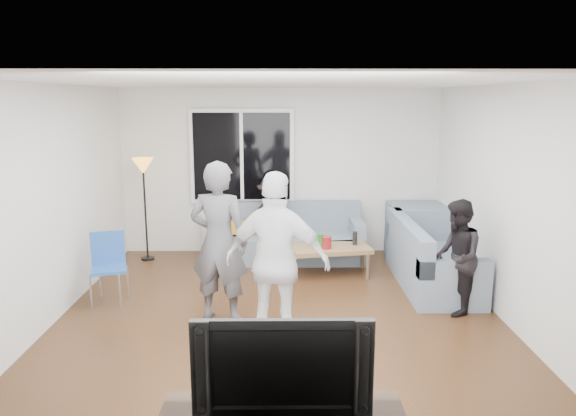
{
  "coord_description": "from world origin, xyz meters",
  "views": [
    {
      "loc": [
        0.04,
        -5.74,
        2.45
      ],
      "look_at": [
        0.1,
        0.6,
        1.15
      ],
      "focal_mm": 33.67,
      "sensor_mm": 36.0,
      "label": 1
    }
  ],
  "objects_px": {
    "sofa_right_section": "(433,254)",
    "spectator_right": "(457,257)",
    "side_chair": "(109,270)",
    "player_left": "(219,242)",
    "sofa_back_section": "(287,233)",
    "television": "(282,360)",
    "spectator_back": "(273,218)",
    "player_right": "(277,262)",
    "floor_lamp": "(145,210)",
    "coffee_table": "(330,260)"
  },
  "relations": [
    {
      "from": "sofa_right_section",
      "to": "spectator_right",
      "type": "distance_m",
      "value": 0.99
    },
    {
      "from": "side_chair",
      "to": "player_left",
      "type": "height_order",
      "value": "player_left"
    },
    {
      "from": "sofa_back_section",
      "to": "spectator_right",
      "type": "height_order",
      "value": "spectator_right"
    },
    {
      "from": "spectator_right",
      "to": "television",
      "type": "bearing_deg",
      "value": -26.95
    },
    {
      "from": "side_chair",
      "to": "spectator_back",
      "type": "distance_m",
      "value": 2.68
    },
    {
      "from": "sofa_back_section",
      "to": "player_right",
      "type": "height_order",
      "value": "player_right"
    },
    {
      "from": "sofa_right_section",
      "to": "television",
      "type": "relative_size",
      "value": 1.74
    },
    {
      "from": "television",
      "to": "spectator_right",
      "type": "bearing_deg",
      "value": 53.17
    },
    {
      "from": "sofa_back_section",
      "to": "player_left",
      "type": "distance_m",
      "value": 2.48
    },
    {
      "from": "floor_lamp",
      "to": "player_left",
      "type": "xyz_separation_m",
      "value": [
        1.39,
        -2.32,
        0.12
      ]
    },
    {
      "from": "sofa_right_section",
      "to": "side_chair",
      "type": "relative_size",
      "value": 2.33
    },
    {
      "from": "player_left",
      "to": "television",
      "type": "bearing_deg",
      "value": 118.86
    },
    {
      "from": "sofa_back_section",
      "to": "side_chair",
      "type": "height_order",
      "value": "side_chair"
    },
    {
      "from": "player_right",
      "to": "television",
      "type": "distance_m",
      "value": 1.78
    },
    {
      "from": "spectator_back",
      "to": "sofa_back_section",
      "type": "bearing_deg",
      "value": 2.18
    },
    {
      "from": "spectator_right",
      "to": "spectator_back",
      "type": "relative_size",
      "value": 1.03
    },
    {
      "from": "sofa_right_section",
      "to": "player_right",
      "type": "height_order",
      "value": "player_right"
    },
    {
      "from": "floor_lamp",
      "to": "player_right",
      "type": "xyz_separation_m",
      "value": [
        2.03,
        -3.01,
        0.11
      ]
    },
    {
      "from": "sofa_back_section",
      "to": "player_left",
      "type": "bearing_deg",
      "value": -108.43
    },
    {
      "from": "sofa_back_section",
      "to": "television",
      "type": "bearing_deg",
      "value": -90.9
    },
    {
      "from": "sofa_right_section",
      "to": "coffee_table",
      "type": "bearing_deg",
      "value": 70.78
    },
    {
      "from": "sofa_right_section",
      "to": "player_left",
      "type": "xyz_separation_m",
      "value": [
        -2.68,
        -1.15,
        0.47
      ]
    },
    {
      "from": "floor_lamp",
      "to": "spectator_right",
      "type": "xyz_separation_m",
      "value": [
        4.07,
        -2.13,
        -0.12
      ]
    },
    {
      "from": "sofa_right_section",
      "to": "player_right",
      "type": "bearing_deg",
      "value": 131.91
    },
    {
      "from": "sofa_back_section",
      "to": "sofa_right_section",
      "type": "relative_size",
      "value": 1.15
    },
    {
      "from": "sofa_right_section",
      "to": "player_left",
      "type": "relative_size",
      "value": 1.11
    },
    {
      "from": "player_right",
      "to": "spectator_back",
      "type": "relative_size",
      "value": 1.37
    },
    {
      "from": "sofa_back_section",
      "to": "sofa_right_section",
      "type": "xyz_separation_m",
      "value": [
        1.91,
        -1.16,
        0.0
      ]
    },
    {
      "from": "spectator_right",
      "to": "television",
      "type": "xyz_separation_m",
      "value": [
        -1.99,
        -2.65,
        0.11
      ]
    },
    {
      "from": "sofa_right_section",
      "to": "television",
      "type": "distance_m",
      "value": 4.14
    },
    {
      "from": "side_chair",
      "to": "television",
      "type": "xyz_separation_m",
      "value": [
        2.08,
        -2.96,
        0.34
      ]
    },
    {
      "from": "side_chair",
      "to": "player_left",
      "type": "distance_m",
      "value": 1.55
    },
    {
      "from": "side_chair",
      "to": "floor_lamp",
      "type": "height_order",
      "value": "floor_lamp"
    },
    {
      "from": "sofa_back_section",
      "to": "television",
      "type": "relative_size",
      "value": 2.0
    },
    {
      "from": "coffee_table",
      "to": "spectator_right",
      "type": "distance_m",
      "value": 1.99
    },
    {
      "from": "coffee_table",
      "to": "player_left",
      "type": "bearing_deg",
      "value": -130.31
    },
    {
      "from": "sofa_right_section",
      "to": "player_left",
      "type": "distance_m",
      "value": 2.95
    },
    {
      "from": "player_left",
      "to": "spectator_back",
      "type": "xyz_separation_m",
      "value": [
        0.54,
        2.34,
        -0.25
      ]
    },
    {
      "from": "floor_lamp",
      "to": "spectator_back",
      "type": "distance_m",
      "value": 1.94
    },
    {
      "from": "coffee_table",
      "to": "side_chair",
      "type": "bearing_deg",
      "value": -158.03
    },
    {
      "from": "player_left",
      "to": "spectator_back",
      "type": "relative_size",
      "value": 1.39
    },
    {
      "from": "spectator_back",
      "to": "coffee_table",
      "type": "bearing_deg",
      "value": -31.96
    },
    {
      "from": "sofa_right_section",
      "to": "spectator_back",
      "type": "height_order",
      "value": "spectator_back"
    },
    {
      "from": "player_left",
      "to": "coffee_table",
      "type": "bearing_deg",
      "value": -117.15
    },
    {
      "from": "spectator_back",
      "to": "television",
      "type": "distance_m",
      "value": 4.8
    },
    {
      "from": "coffee_table",
      "to": "side_chair",
      "type": "relative_size",
      "value": 1.28
    },
    {
      "from": "spectator_back",
      "to": "player_left",
      "type": "bearing_deg",
      "value": -93.34
    },
    {
      "from": "sofa_back_section",
      "to": "spectator_right",
      "type": "relative_size",
      "value": 1.73
    },
    {
      "from": "side_chair",
      "to": "spectator_right",
      "type": "relative_size",
      "value": 0.65
    },
    {
      "from": "sofa_right_section",
      "to": "coffee_table",
      "type": "height_order",
      "value": "sofa_right_section"
    }
  ]
}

